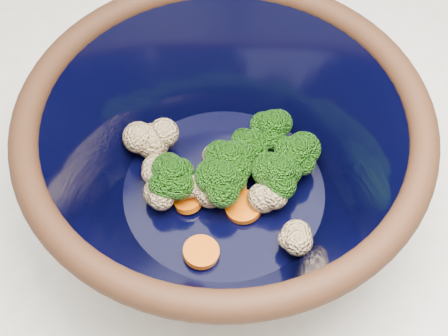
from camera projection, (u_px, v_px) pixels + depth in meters
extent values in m
cylinder|color=black|center=(224.00, 204.00, 0.60)|extent=(0.20, 0.20, 0.01)
torus|color=black|center=(224.00, 119.00, 0.49)|extent=(0.33, 0.33, 0.02)
cylinder|color=black|center=(224.00, 190.00, 0.57)|extent=(0.19, 0.19, 0.00)
cylinder|color=#608442|center=(294.00, 167.00, 0.58)|extent=(0.01, 0.01, 0.02)
ellipsoid|color=#256613|center=(297.00, 152.00, 0.56)|extent=(0.04, 0.04, 0.03)
cylinder|color=#608442|center=(248.00, 155.00, 0.59)|extent=(0.01, 0.01, 0.02)
ellipsoid|color=#256613|center=(248.00, 143.00, 0.57)|extent=(0.03, 0.03, 0.03)
cylinder|color=#608442|center=(228.00, 173.00, 0.57)|extent=(0.01, 0.01, 0.02)
ellipsoid|color=#256613|center=(228.00, 157.00, 0.55)|extent=(0.04, 0.04, 0.04)
cylinder|color=#608442|center=(271.00, 140.00, 0.59)|extent=(0.01, 0.01, 0.02)
ellipsoid|color=#256613|center=(273.00, 125.00, 0.57)|extent=(0.04, 0.04, 0.03)
cylinder|color=#608442|center=(223.00, 193.00, 0.56)|extent=(0.01, 0.01, 0.02)
ellipsoid|color=#256613|center=(223.00, 178.00, 0.54)|extent=(0.04, 0.04, 0.04)
cylinder|color=#608442|center=(277.00, 187.00, 0.56)|extent=(0.01, 0.01, 0.02)
ellipsoid|color=#256613|center=(279.00, 172.00, 0.54)|extent=(0.04, 0.04, 0.04)
cylinder|color=#608442|center=(174.00, 188.00, 0.56)|extent=(0.01, 0.01, 0.02)
ellipsoid|color=#256613|center=(172.00, 173.00, 0.54)|extent=(0.04, 0.04, 0.04)
sphere|color=beige|center=(263.00, 198.00, 0.55)|extent=(0.03, 0.03, 0.03)
sphere|color=beige|center=(181.00, 186.00, 0.56)|extent=(0.03, 0.03, 0.03)
sphere|color=beige|center=(210.00, 192.00, 0.55)|extent=(0.03, 0.03, 0.03)
sphere|color=beige|center=(158.00, 193.00, 0.55)|extent=(0.03, 0.03, 0.03)
sphere|color=beige|center=(231.00, 166.00, 0.57)|extent=(0.03, 0.03, 0.03)
sphere|color=beige|center=(296.00, 235.00, 0.53)|extent=(0.03, 0.03, 0.03)
sphere|color=beige|center=(152.00, 141.00, 0.58)|extent=(0.03, 0.03, 0.03)
sphere|color=beige|center=(156.00, 168.00, 0.57)|extent=(0.03, 0.03, 0.03)
sphere|color=beige|center=(219.00, 167.00, 0.57)|extent=(0.03, 0.03, 0.03)
cylinder|color=#DE6409|center=(188.00, 202.00, 0.56)|extent=(0.03, 0.03, 0.01)
cylinder|color=#DE6409|center=(284.00, 178.00, 0.57)|extent=(0.02, 0.02, 0.01)
cylinder|color=#DE6409|center=(201.00, 252.00, 0.53)|extent=(0.03, 0.03, 0.01)
cylinder|color=#DE6409|center=(231.00, 187.00, 0.57)|extent=(0.03, 0.03, 0.01)
cylinder|color=#DE6409|center=(244.00, 207.00, 0.56)|extent=(0.03, 0.03, 0.01)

